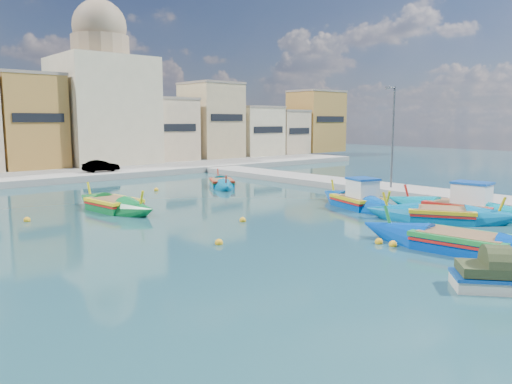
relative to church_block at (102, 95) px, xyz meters
name	(u,v)px	position (x,y,z in m)	size (l,w,h in m)	color
ground	(276,246)	(-10.00, -40.00, -8.41)	(160.00, 160.00, 0.00)	#153640
east_quay	(471,199)	(8.00, -40.00, -8.16)	(4.00, 70.00, 0.50)	gray
north_quay	(39,178)	(-10.00, -8.00, -8.11)	(80.00, 8.00, 0.60)	gray
north_townhouses	(78,125)	(-3.32, -0.64, -3.41)	(83.20, 7.87, 10.19)	#C8AE8A
church_block	(102,95)	(0.00, 0.00, 0.00)	(10.00, 10.00, 19.10)	beige
quay_street_lamp	(392,136)	(7.44, -34.00, -4.07)	(1.18, 0.16, 8.00)	#595B60
luzzu_turquoise_cabin	(462,209)	(3.28, -41.75, -8.03)	(3.14, 9.82, 3.10)	#00859E
luzzu_blue_cabin	(358,202)	(0.71, -36.18, -8.04)	(4.49, 8.65, 2.98)	#0045A8
luzzu_cyan_mid	(222,184)	(0.26, -22.34, -8.18)	(5.22, 7.36, 2.21)	#00699A
luzzu_green	(114,206)	(-11.52, -26.99, -8.13)	(3.07, 8.51, 2.62)	#0A6F2F
luzzu_blue_south	(463,245)	(-4.62, -45.80, -8.12)	(3.53, 9.92, 2.80)	#003CAC
luzzu_cyan_south	(441,217)	(0.58, -41.93, -8.13)	(6.28, 8.25, 2.62)	#0068A0
tender_near	(495,278)	(-8.46, -48.84, -8.00)	(2.81, 2.95, 1.31)	beige
mooring_buoys	(248,219)	(-7.24, -34.75, -8.33)	(19.84, 22.72, 0.36)	yellow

